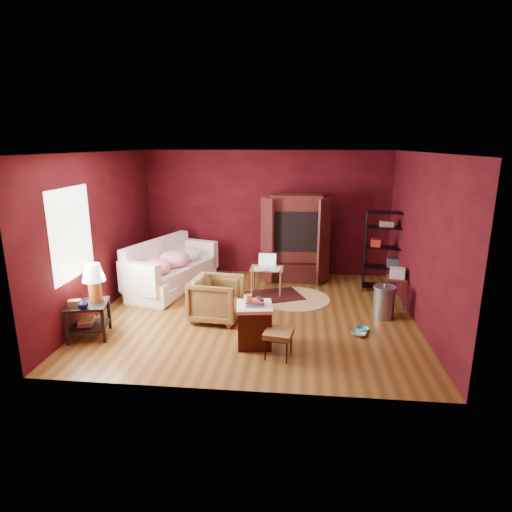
{
  "coord_description": "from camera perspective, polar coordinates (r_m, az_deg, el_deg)",
  "views": [
    {
      "loc": [
        0.76,
        -7.1,
        2.94
      ],
      "look_at": [
        0.0,
        0.2,
        1.0
      ],
      "focal_mm": 30.0,
      "sensor_mm": 36.0,
      "label": 1
    }
  ],
  "objects": [
    {
      "name": "room",
      "position": [
        7.3,
        -0.48,
        2.64
      ],
      "size": [
        5.54,
        5.04,
        2.84
      ],
      "color": "brown",
      "rests_on": "ground"
    },
    {
      "name": "sofa",
      "position": [
        8.95,
        -11.28,
        -1.79
      ],
      "size": [
        1.06,
        2.27,
        0.86
      ],
      "primitive_type": "imported",
      "rotation": [
        0.0,
        0.0,
        1.37
      ],
      "color": "white",
      "rests_on": "ground"
    },
    {
      "name": "armchair",
      "position": [
        7.33,
        -5.23,
        -5.45
      ],
      "size": [
        0.83,
        0.88,
        0.82
      ],
      "primitive_type": "imported",
      "rotation": [
        0.0,
        0.0,
        1.46
      ],
      "color": "black",
      "rests_on": "ground"
    },
    {
      "name": "pet_bowl_steel",
      "position": [
        7.01,
        13.63,
        -9.38
      ],
      "size": [
        0.24,
        0.13,
        0.24
      ],
      "primitive_type": "imported",
      "rotation": [
        0.0,
        0.0,
        -0.31
      ],
      "color": "silver",
      "rests_on": "ground"
    },
    {
      "name": "pet_bowl_turquoise",
      "position": [
        7.17,
        14.05,
        -8.97
      ],
      "size": [
        0.22,
        0.1,
        0.21
      ],
      "primitive_type": "imported",
      "rotation": [
        0.0,
        0.0,
        0.19
      ],
      "color": "teal",
      "rests_on": "ground"
    },
    {
      "name": "vase",
      "position": [
        6.91,
        -22.06,
        -5.9
      ],
      "size": [
        0.21,
        0.21,
        0.15
      ],
      "primitive_type": "imported",
      "rotation": [
        0.0,
        0.0,
        -0.43
      ],
      "color": "#0B0B39",
      "rests_on": "side_table"
    },
    {
      "name": "mug",
      "position": [
        6.25,
        -1.06,
        -5.5
      ],
      "size": [
        0.14,
        0.12,
        0.12
      ],
      "primitive_type": "imported",
      "rotation": [
        0.0,
        0.0,
        -0.21
      ],
      "color": "#FFED7C",
      "rests_on": "hamper"
    },
    {
      "name": "side_table",
      "position": [
        7.11,
        -21.15,
        -4.69
      ],
      "size": [
        0.71,
        0.71,
        1.15
      ],
      "rotation": [
        0.0,
        0.0,
        0.27
      ],
      "color": "black",
      "rests_on": "ground"
    },
    {
      "name": "sofa_cushions",
      "position": [
        8.96,
        -11.46,
        -1.58
      ],
      "size": [
        1.55,
        2.41,
        0.94
      ],
      "rotation": [
        0.0,
        0.0,
        -0.33
      ],
      "color": "white",
      "rests_on": "sofa"
    },
    {
      "name": "hamper",
      "position": [
        6.44,
        -0.21,
        -9.07
      ],
      "size": [
        0.59,
        0.59,
        0.73
      ],
      "rotation": [
        0.0,
        0.0,
        0.14
      ],
      "color": "#452010",
      "rests_on": "ground"
    },
    {
      "name": "footstool",
      "position": [
        6.11,
        3.02,
        -10.41
      ],
      "size": [
        0.44,
        0.44,
        0.39
      ],
      "rotation": [
        0.0,
        0.0,
        -0.17
      ],
      "color": "black",
      "rests_on": "ground"
    },
    {
      "name": "rug_round",
      "position": [
        8.42,
        5.14,
        -5.65
      ],
      "size": [
        1.44,
        1.44,
        0.01
      ],
      "rotation": [
        0.0,
        0.0,
        0.05
      ],
      "color": "beige",
      "rests_on": "ground"
    },
    {
      "name": "rug_oriental",
      "position": [
        8.49,
        1.95,
        -5.36
      ],
      "size": [
        1.42,
        1.21,
        0.01
      ],
      "rotation": [
        0.0,
        0.0,
        0.41
      ],
      "color": "#451212",
      "rests_on": "ground"
    },
    {
      "name": "laptop_desk",
      "position": [
        8.5,
        1.46,
        -1.92
      ],
      "size": [
        0.65,
        0.52,
        0.8
      ],
      "rotation": [
        0.0,
        0.0,
        0.01
      ],
      "color": "brown",
      "rests_on": "ground"
    },
    {
      "name": "tv_armoire",
      "position": [
        9.28,
        5.25,
        2.59
      ],
      "size": [
        1.49,
        0.81,
        1.89
      ],
      "rotation": [
        0.0,
        0.0,
        0.03
      ],
      "color": "#4A1615",
      "rests_on": "ground"
    },
    {
      "name": "wire_shelving",
      "position": [
        8.98,
        16.84,
        1.03
      ],
      "size": [
        0.84,
        0.44,
        1.64
      ],
      "rotation": [
        0.0,
        0.0,
        -0.11
      ],
      "color": "black",
      "rests_on": "ground"
    },
    {
      "name": "small_stand",
      "position": [
        8.25,
        18.26,
        -2.79
      ],
      "size": [
        0.43,
        0.43,
        0.74
      ],
      "rotation": [
        0.0,
        0.0,
        -0.19
      ],
      "color": "#4A1615",
      "rests_on": "ground"
    },
    {
      "name": "trash_can",
      "position": [
        7.75,
        16.68,
        -5.87
      ],
      "size": [
        0.47,
        0.47,
        0.61
      ],
      "rotation": [
        0.0,
        0.0,
        -0.22
      ],
      "color": "#929599",
      "rests_on": "ground"
    }
  ]
}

